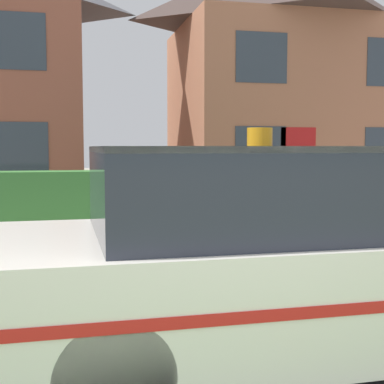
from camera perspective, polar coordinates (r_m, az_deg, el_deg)
The scene contains 5 objects.
road_strip at distance 5.75m, azimuth -2.99°, elevation -11.06°, with size 28.00×6.28×0.01m, color #4C4C51.
garden_hedge at distance 10.65m, azimuth -4.25°, elevation -0.68°, with size 8.51×0.71×1.12m, color #3D7F38.
police_car at distance 4.03m, azimuth 9.73°, elevation -6.87°, with size 4.52×1.87×1.70m.
house_right at distance 17.42m, azimuth 10.25°, elevation 12.55°, with size 7.11×5.49×7.73m.
wheelie_bin at distance 11.96m, azimuth 9.73°, elevation -0.22°, with size 0.78×0.75×1.08m.
Camera 1 is at (-0.95, -1.19, 1.58)m, focal length 50.00 mm.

